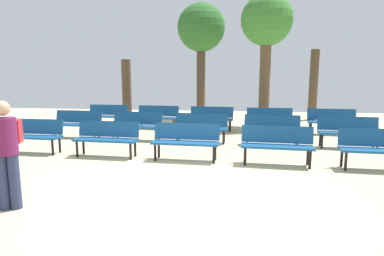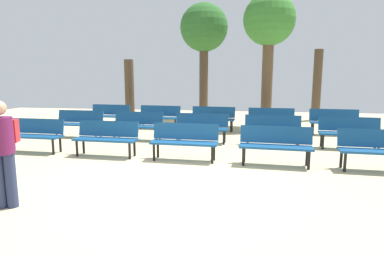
% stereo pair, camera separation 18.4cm
% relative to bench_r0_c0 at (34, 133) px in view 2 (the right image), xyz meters
% --- Properties ---
extents(ground_plane, '(25.26, 25.26, 0.00)m').
position_rel_bench_r0_c0_xyz_m(ground_plane, '(4.07, -1.82, -0.50)').
color(ground_plane, '#CCB789').
extents(bench_r0_c0, '(1.61, 0.53, 0.87)m').
position_rel_bench_r0_c0_xyz_m(bench_r0_c0, '(0.00, 0.00, 0.00)').
color(bench_r0_c0, navy).
rests_on(bench_r0_c0, ground_plane).
extents(bench_r0_c1, '(1.62, 0.54, 0.87)m').
position_rel_bench_r0_c0_xyz_m(bench_r0_c1, '(2.10, -0.12, 0.00)').
color(bench_r0_c1, navy).
rests_on(bench_r0_c1, ground_plane).
extents(bench_r0_c2, '(1.62, 0.54, 0.87)m').
position_rel_bench_r0_c0_xyz_m(bench_r0_c2, '(4.12, -0.22, 0.00)').
color(bench_r0_c2, navy).
rests_on(bench_r0_c2, ground_plane).
extents(bench_r0_c3, '(1.63, 0.58, 0.87)m').
position_rel_bench_r0_c0_xyz_m(bench_r0_c3, '(6.23, -0.34, 0.00)').
color(bench_r0_c3, navy).
rests_on(bench_r0_c3, ground_plane).
extents(bench_r0_c4, '(1.62, 0.55, 0.87)m').
position_rel_bench_r0_c0_xyz_m(bench_r0_c4, '(8.34, -0.46, 0.00)').
color(bench_r0_c4, navy).
rests_on(bench_r0_c4, ground_plane).
extents(bench_r1_c0, '(1.62, 0.54, 0.87)m').
position_rel_bench_r0_c0_xyz_m(bench_r1_c0, '(0.15, 2.14, 0.00)').
color(bench_r1_c0, navy).
rests_on(bench_r1_c0, ground_plane).
extents(bench_r1_c1, '(1.63, 0.58, 0.87)m').
position_rel_bench_r0_c0_xyz_m(bench_r1_c1, '(2.20, 2.03, 0.00)').
color(bench_r1_c1, navy).
rests_on(bench_r1_c1, ground_plane).
extents(bench_r1_c2, '(1.61, 0.53, 0.87)m').
position_rel_bench_r0_c0_xyz_m(bench_r1_c2, '(4.26, 1.90, 0.00)').
color(bench_r1_c2, navy).
rests_on(bench_r1_c2, ground_plane).
extents(bench_r1_c3, '(1.62, 0.56, 0.87)m').
position_rel_bench_r0_c0_xyz_m(bench_r1_c3, '(6.35, 1.78, 0.00)').
color(bench_r1_c3, navy).
rests_on(bench_r1_c3, ground_plane).
extents(bench_r1_c4, '(1.64, 0.62, 0.87)m').
position_rel_bench_r0_c0_xyz_m(bench_r1_c4, '(8.41, 1.67, 0.00)').
color(bench_r1_c4, navy).
rests_on(bench_r1_c4, ground_plane).
extents(bench_r2_c0, '(1.62, 0.57, 0.87)m').
position_rel_bench_r0_c0_xyz_m(bench_r2_c0, '(0.28, 4.34, 0.00)').
color(bench_r2_c0, navy).
rests_on(bench_r2_c0, ground_plane).
extents(bench_r2_c1, '(1.63, 0.60, 0.87)m').
position_rel_bench_r0_c0_xyz_m(bench_r2_c1, '(2.33, 4.22, 0.00)').
color(bench_r2_c1, navy).
rests_on(bench_r2_c1, ground_plane).
extents(bench_r2_c2, '(1.63, 0.61, 0.87)m').
position_rel_bench_r0_c0_xyz_m(bench_r2_c2, '(4.40, 4.10, 0.00)').
color(bench_r2_c2, navy).
rests_on(bench_r2_c2, ground_plane).
extents(bench_r2_c3, '(1.62, 0.54, 0.87)m').
position_rel_bench_r0_c0_xyz_m(bench_r2_c3, '(6.49, 3.92, 0.00)').
color(bench_r2_c3, navy).
rests_on(bench_r2_c3, ground_plane).
extents(bench_r2_c4, '(1.63, 0.58, 0.87)m').
position_rel_bench_r0_c0_xyz_m(bench_r2_c4, '(8.58, 3.85, 0.00)').
color(bench_r2_c4, navy).
rests_on(bench_r2_c4, ground_plane).
extents(tree_0, '(0.38, 0.38, 3.18)m').
position_rel_bench_r0_c0_xyz_m(tree_0, '(8.78, 7.66, 1.08)').
color(tree_0, '#4C3A28').
rests_on(tree_0, ground_plane).
extents(tree_1, '(2.00, 2.00, 5.16)m').
position_rel_bench_r0_c0_xyz_m(tree_1, '(6.41, 5.54, 3.47)').
color(tree_1, brown).
rests_on(tree_1, ground_plane).
extents(tree_2, '(0.41, 0.41, 2.72)m').
position_rel_bench_r0_c0_xyz_m(tree_2, '(0.42, 6.29, 0.86)').
color(tree_2, '#4C3A28').
rests_on(tree_2, ground_plane).
extents(tree_3, '(2.20, 2.20, 5.31)m').
position_rel_bench_r0_c0_xyz_m(tree_3, '(3.63, 7.57, 3.58)').
color(tree_3, '#4C3A28').
rests_on(tree_3, ground_plane).
extents(visitor_with_backpack, '(0.45, 0.59, 1.65)m').
position_rel_bench_r0_c0_xyz_m(visitor_with_backpack, '(1.90, -3.41, 0.43)').
color(visitor_with_backpack, navy).
rests_on(visitor_with_backpack, ground_plane).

